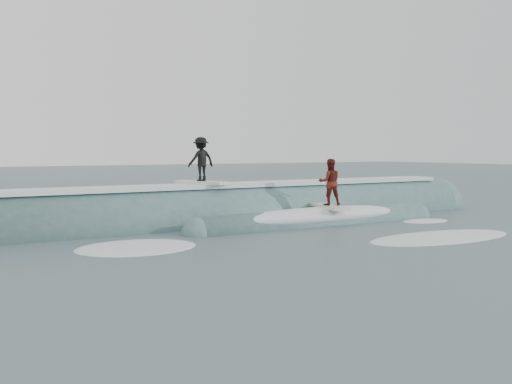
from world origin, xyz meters
TOP-DOWN VIEW (x-y plane):
  - ground at (0.00, 0.00)m, footprint 160.00×160.00m
  - breaking_wave at (0.20, 3.77)m, footprint 21.99×4.08m
  - surfer_black at (-1.57, 4.01)m, footprint 1.34×2.05m
  - surfer_red at (2.20, 1.81)m, footprint 1.00×2.07m
  - whitewater at (0.43, -0.79)m, footprint 13.28×5.37m
  - far_swells at (-0.33, 17.65)m, footprint 40.06×8.65m

SIDE VIEW (x-z plane):
  - ground at x=0.00m, z-range 0.00..0.00m
  - whitewater at x=0.43m, z-range -0.05..0.05m
  - far_swells at x=-0.33m, z-range -0.40..0.40m
  - breaking_wave at x=0.20m, z-range -1.27..1.34m
  - surfer_red at x=2.20m, z-range 0.48..2.16m
  - surfer_black at x=-1.57m, z-range 1.32..2.91m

